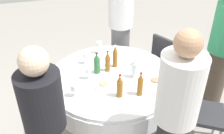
# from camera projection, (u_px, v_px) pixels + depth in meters

# --- Properties ---
(ground_plane) EXTENTS (10.00, 10.00, 0.00)m
(ground_plane) POSITION_uv_depth(u_px,v_px,m) (112.00, 124.00, 3.29)
(ground_plane) COLOR gray
(dining_table) EXTENTS (1.43, 1.43, 0.74)m
(dining_table) POSITION_uv_depth(u_px,v_px,m) (112.00, 86.00, 2.96)
(dining_table) COLOR white
(dining_table) RESTS_ON ground_plane
(bottle_amber_front) EXTENTS (0.06, 0.06, 0.26)m
(bottle_amber_front) POSITION_uv_depth(u_px,v_px,m) (108.00, 62.00, 2.90)
(bottle_amber_front) COLOR #8C5619
(bottle_amber_front) RESTS_ON dining_table
(bottle_clear_outer) EXTENTS (0.07, 0.07, 0.24)m
(bottle_clear_outer) POSITION_uv_depth(u_px,v_px,m) (135.00, 68.00, 2.80)
(bottle_clear_outer) COLOR silver
(bottle_clear_outer) RESTS_ON dining_table
(bottle_amber_mid) EXTENTS (0.06, 0.06, 0.26)m
(bottle_amber_mid) POSITION_uv_depth(u_px,v_px,m) (120.00, 86.00, 2.53)
(bottle_amber_mid) COLOR #8C5619
(bottle_amber_mid) RESTS_ON dining_table
(bottle_green_near) EXTENTS (0.07, 0.07, 0.25)m
(bottle_green_near) POSITION_uv_depth(u_px,v_px,m) (97.00, 64.00, 2.88)
(bottle_green_near) COLOR #2D6B38
(bottle_green_near) RESTS_ON dining_table
(bottle_amber_inner) EXTENTS (0.06, 0.06, 0.28)m
(bottle_amber_inner) POSITION_uv_depth(u_px,v_px,m) (115.00, 57.00, 2.98)
(bottle_amber_inner) COLOR #8C5619
(bottle_amber_inner) RESTS_ON dining_table
(bottle_amber_east) EXTENTS (0.06, 0.06, 0.26)m
(bottle_amber_east) POSITION_uv_depth(u_px,v_px,m) (140.00, 85.00, 2.55)
(bottle_amber_east) COLOR #8C5619
(bottle_amber_east) RESTS_ON dining_table
(wine_glass_near) EXTENTS (0.07, 0.07, 0.14)m
(wine_glass_near) POSITION_uv_depth(u_px,v_px,m) (88.00, 71.00, 2.78)
(wine_glass_near) COLOR white
(wine_glass_near) RESTS_ON dining_table
(wine_glass_inner) EXTENTS (0.06, 0.06, 0.15)m
(wine_glass_inner) POSITION_uv_depth(u_px,v_px,m) (99.00, 45.00, 3.25)
(wine_glass_inner) COLOR white
(wine_glass_inner) RESTS_ON dining_table
(wine_glass_east) EXTENTS (0.06, 0.06, 0.14)m
(wine_glass_east) POSITION_uv_depth(u_px,v_px,m) (85.00, 56.00, 3.05)
(wine_glass_east) COLOR white
(wine_glass_east) RESTS_ON dining_table
(wine_glass_west) EXTENTS (0.07, 0.07, 0.14)m
(wine_glass_west) POSITION_uv_depth(u_px,v_px,m) (74.00, 88.00, 2.54)
(wine_glass_west) COLOR white
(wine_glass_west) RESTS_ON dining_table
(plate_north) EXTENTS (0.24, 0.24, 0.04)m
(plate_north) POSITION_uv_depth(u_px,v_px,m) (104.00, 84.00, 2.74)
(plate_north) COLOR white
(plate_north) RESTS_ON dining_table
(plate_south) EXTENTS (0.21, 0.21, 0.04)m
(plate_south) POSITION_uv_depth(u_px,v_px,m) (134.00, 65.00, 3.05)
(plate_south) COLOR white
(plate_south) RESTS_ON dining_table
(plate_left) EXTENTS (0.23, 0.23, 0.04)m
(plate_left) POSITION_uv_depth(u_px,v_px,m) (156.00, 81.00, 2.79)
(plate_left) COLOR white
(plate_left) RESTS_ON dining_table
(knife_outer) EXTENTS (0.16, 0.10, 0.00)m
(knife_outer) POSITION_uv_depth(u_px,v_px,m) (116.00, 109.00, 2.43)
(knife_outer) COLOR silver
(knife_outer) RESTS_ON dining_table
(spoon_mid) EXTENTS (0.04, 0.18, 0.00)m
(spoon_mid) POSITION_uv_depth(u_px,v_px,m) (86.00, 103.00, 2.50)
(spoon_mid) COLOR silver
(spoon_mid) RESTS_ON dining_table
(person_front) EXTENTS (0.34, 0.34, 1.56)m
(person_front) POSITION_uv_depth(u_px,v_px,m) (46.00, 127.00, 2.15)
(person_front) COLOR #4C3F33
(person_front) RESTS_ON ground_plane
(person_outer) EXTENTS (0.34, 0.34, 1.69)m
(person_outer) POSITION_uv_depth(u_px,v_px,m) (222.00, 51.00, 3.04)
(person_outer) COLOR #4C3F33
(person_outer) RESTS_ON ground_plane
(person_mid) EXTENTS (0.34, 0.34, 1.69)m
(person_mid) POSITION_uv_depth(u_px,v_px,m) (174.00, 120.00, 2.11)
(person_mid) COLOR #26262B
(person_mid) RESTS_ON ground_plane
(person_near) EXTENTS (0.34, 0.34, 1.63)m
(person_near) POSITION_uv_depth(u_px,v_px,m) (121.00, 29.00, 3.63)
(person_near) COLOR slate
(person_near) RESTS_ON ground_plane
(chair_east) EXTENTS (0.55, 0.55, 0.87)m
(chair_east) POSITION_uv_depth(u_px,v_px,m) (198.00, 107.00, 2.78)
(chair_east) COLOR #2D2D33
(chair_east) RESTS_ON ground_plane
(chair_west) EXTENTS (0.54, 0.54, 0.87)m
(chair_west) POSITION_uv_depth(u_px,v_px,m) (168.00, 60.00, 3.59)
(chair_west) COLOR #2D2D33
(chair_west) RESTS_ON ground_plane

